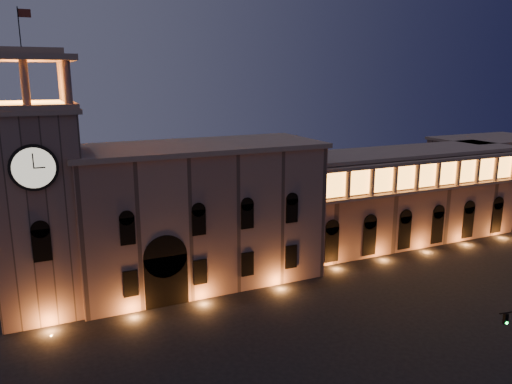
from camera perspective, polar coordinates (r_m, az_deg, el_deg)
ground at (r=48.94m, az=4.67°, el=-18.62°), size 160.00×160.00×0.00m
government_building at (r=63.29m, az=-6.57°, el=-2.49°), size 30.80×12.80×17.60m
clock_tower at (r=58.62m, az=-23.74°, el=-1.03°), size 9.80×9.80×32.40m
colonnade_wing at (r=81.97m, az=16.24°, el=-0.36°), size 40.60×11.50×14.50m
secondary_building at (r=104.47m, az=24.94°, el=1.58°), size 20.00×12.00×14.00m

